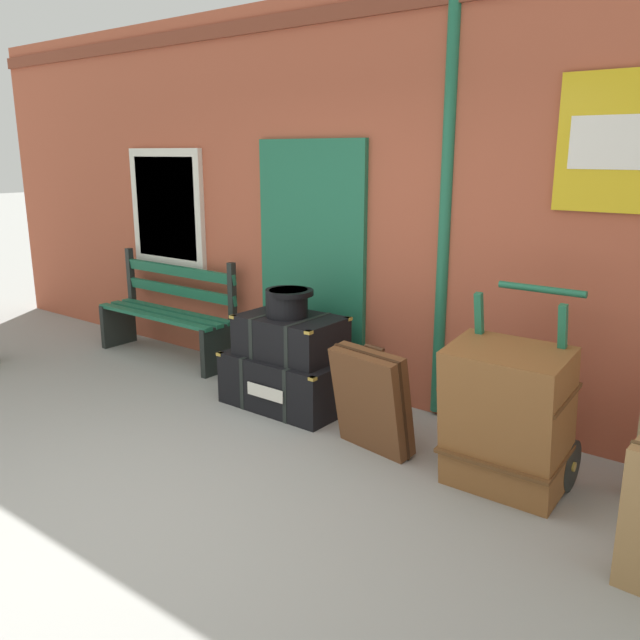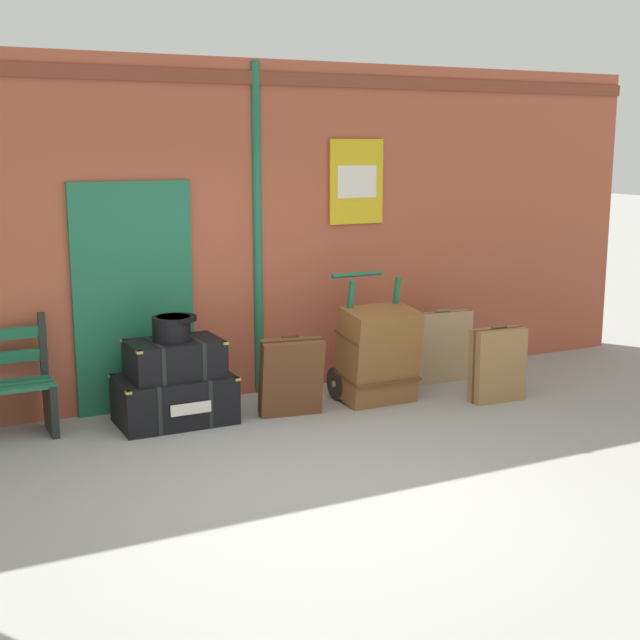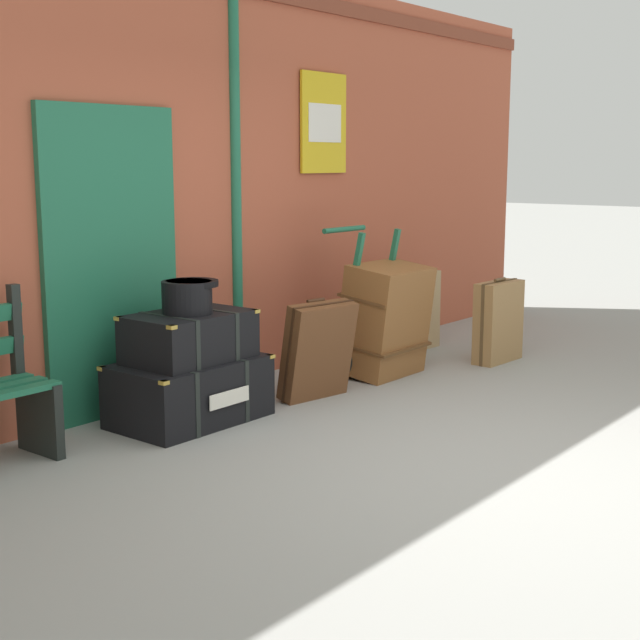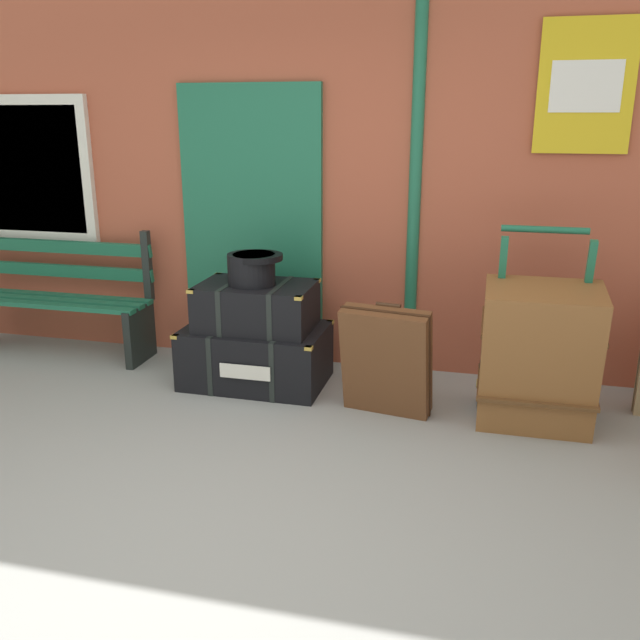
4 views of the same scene
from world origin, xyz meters
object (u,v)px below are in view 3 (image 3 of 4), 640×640
object	(u,v)px
porters_trolley	(368,340)
suitcase_tan	(413,312)
round_hatbox	(188,295)
large_brown_trunk	(386,319)
steamer_trunk_base	(190,391)
steamer_trunk_middle	(189,337)
suitcase_oxblood	(318,351)
suitcase_cream	(498,322)

from	to	relation	value
porters_trolley	suitcase_tan	size ratio (longest dim) A/B	1.57
round_hatbox	large_brown_trunk	bearing A→B (deg)	-7.77
steamer_trunk_base	steamer_trunk_middle	xyz separation A→B (m)	(0.01, 0.00, 0.37)
suitcase_tan	porters_trolley	bearing A→B (deg)	-169.18
steamer_trunk_middle	suitcase_oxblood	bearing A→B (deg)	-17.79
steamer_trunk_base	large_brown_trunk	world-z (taller)	large_brown_trunk
suitcase_cream	suitcase_oxblood	xyz separation A→B (m)	(-1.97, 0.44, 0.01)
porters_trolley	round_hatbox	bearing A→B (deg)	177.39
porters_trolley	suitcase_tan	distance (m)	1.00
large_brown_trunk	round_hatbox	bearing A→B (deg)	172.23
steamer_trunk_middle	porters_trolley	world-z (taller)	porters_trolley
suitcase_cream	suitcase_oxblood	bearing A→B (deg)	167.49
steamer_trunk_middle	suitcase_tan	world-z (taller)	suitcase_tan
large_brown_trunk	suitcase_tan	distance (m)	1.05
steamer_trunk_middle	large_brown_trunk	bearing A→B (deg)	-8.26
suitcase_cream	suitcase_tan	size ratio (longest dim) A/B	0.97
steamer_trunk_base	suitcase_tan	xyz separation A→B (m)	(2.90, 0.09, 0.15)
steamer_trunk_base	round_hatbox	size ratio (longest dim) A/B	2.62
large_brown_trunk	suitcase_oxblood	size ratio (longest dim) A/B	1.24
steamer_trunk_middle	suitcase_oxblood	distance (m)	1.05
suitcase_cream	suitcase_oxblood	world-z (taller)	suitcase_oxblood
steamer_trunk_middle	suitcase_cream	xyz separation A→B (m)	(2.95, -0.75, -0.23)
suitcase_cream	round_hatbox	bearing A→B (deg)	166.04
suitcase_oxblood	suitcase_tan	xyz separation A→B (m)	(1.90, 0.40, -0.00)
steamer_trunk_middle	round_hatbox	xyz separation A→B (m)	(-0.02, -0.01, 0.28)
steamer_trunk_base	suitcase_tan	size ratio (longest dim) A/B	1.33
porters_trolley	suitcase_oxblood	size ratio (longest dim) A/B	1.60
round_hatbox	large_brown_trunk	distance (m)	1.98
steamer_trunk_base	suitcase_oxblood	size ratio (longest dim) A/B	1.36
steamer_trunk_base	large_brown_trunk	xyz separation A→B (m)	(1.92, -0.27, 0.25)
round_hatbox	steamer_trunk_middle	bearing A→B (deg)	41.37
suitcase_oxblood	steamer_trunk_middle	bearing A→B (deg)	162.21
suitcase_tan	steamer_trunk_base	bearing A→B (deg)	-178.25
steamer_trunk_base	suitcase_tan	bearing A→B (deg)	1.75
steamer_trunk_base	steamer_trunk_middle	world-z (taller)	steamer_trunk_middle
steamer_trunk_base	suitcase_oxblood	xyz separation A→B (m)	(0.99, -0.31, 0.15)
steamer_trunk_base	round_hatbox	xyz separation A→B (m)	(-0.00, -0.01, 0.65)
large_brown_trunk	suitcase_tan	bearing A→B (deg)	20.29
steamer_trunk_base	round_hatbox	bearing A→B (deg)	-102.80
large_brown_trunk	suitcase_oxblood	xyz separation A→B (m)	(-0.93, -0.04, -0.10)
steamer_trunk_base	porters_trolley	size ratio (longest dim) A/B	0.85
suitcase_oxblood	round_hatbox	bearing A→B (deg)	163.22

